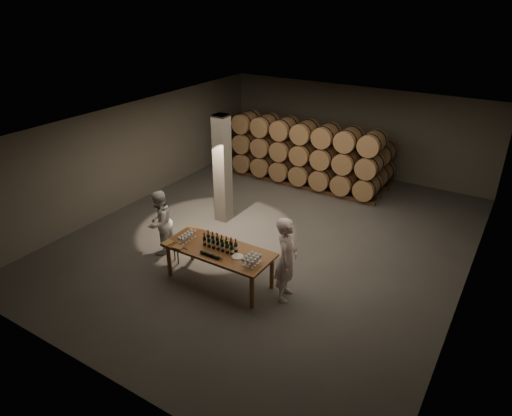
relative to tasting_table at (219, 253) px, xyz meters
The scene contains 15 objects.
room 3.34m from the tasting_table, 123.69° to the left, with size 12.00×12.00×12.00m.
tasting_table is the anchor object (origin of this frame).
barrel_stack_back 7.76m from the tasting_table, 97.11° to the left, with size 5.48×0.95×1.57m.
barrel_stack_front 6.39m from the tasting_table, 98.66° to the left, with size 5.48×0.95×2.31m.
bottle_cluster 0.23m from the tasting_table, 61.96° to the left, with size 0.86×0.23×0.33m.
lying_bottles 0.40m from the tasting_table, 83.48° to the right, with size 0.60×0.08×0.08m.
glass_cluster_left 0.91m from the tasting_table, behind, with size 0.20×0.53×0.18m.
glass_cluster_right 1.02m from the tasting_table, ahead, with size 0.31×0.42×0.19m.
plate 0.58m from the tasting_table, ahead, with size 0.27×0.27×0.02m, color white.
notebook_near 0.95m from the tasting_table, 151.36° to the right, with size 0.24×0.19×0.03m, color olive.
notebook_corner 1.25m from the tasting_table, 159.70° to the right, with size 0.20×0.26×0.02m, color olive.
pen 0.77m from the tasting_table, 147.13° to the right, with size 0.01×0.01×0.16m, color black.
stool 1.51m from the tasting_table, behind, with size 0.34×0.34×0.57m.
person_man 1.65m from the tasting_table, 10.54° to the left, with size 0.73×0.48×1.99m, color white.
person_woman 2.12m from the tasting_table, behind, with size 0.84×0.66×1.73m, color white.
Camera 1 is at (5.51, -9.72, 6.34)m, focal length 32.00 mm.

